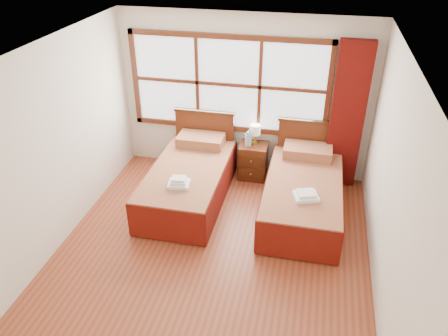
# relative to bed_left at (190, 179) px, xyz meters

# --- Properties ---
(floor) EXTENTS (4.50, 4.50, 0.00)m
(floor) POSITION_rel_bed_left_xyz_m (0.63, -1.20, -0.32)
(floor) COLOR brown
(floor) RESTS_ON ground
(ceiling) EXTENTS (4.50, 4.50, 0.00)m
(ceiling) POSITION_rel_bed_left_xyz_m (0.63, -1.20, 2.28)
(ceiling) COLOR white
(ceiling) RESTS_ON wall_back
(wall_back) EXTENTS (4.00, 0.00, 4.00)m
(wall_back) POSITION_rel_bed_left_xyz_m (0.63, 1.05, 0.98)
(wall_back) COLOR silver
(wall_back) RESTS_ON floor
(wall_left) EXTENTS (0.00, 4.50, 4.50)m
(wall_left) POSITION_rel_bed_left_xyz_m (-1.37, -1.20, 0.98)
(wall_left) COLOR silver
(wall_left) RESTS_ON floor
(wall_right) EXTENTS (0.00, 4.50, 4.50)m
(wall_right) POSITION_rel_bed_left_xyz_m (2.63, -1.20, 0.98)
(wall_right) COLOR silver
(wall_right) RESTS_ON floor
(window) EXTENTS (3.16, 0.06, 1.56)m
(window) POSITION_rel_bed_left_xyz_m (0.38, 1.02, 1.18)
(window) COLOR white
(window) RESTS_ON wall_back
(curtain) EXTENTS (0.50, 0.16, 2.30)m
(curtain) POSITION_rel_bed_left_xyz_m (2.23, 0.91, 0.85)
(curtain) COLOR #5A0C09
(curtain) RESTS_ON wall_back
(bed_left) EXTENTS (1.08, 2.10, 1.05)m
(bed_left) POSITION_rel_bed_left_xyz_m (0.00, 0.00, 0.00)
(bed_left) COLOR #41220D
(bed_left) RESTS_ON floor
(bed_right) EXTENTS (1.08, 2.10, 1.05)m
(bed_right) POSITION_rel_bed_left_xyz_m (1.71, 0.00, -0.00)
(bed_right) COLOR #41220D
(bed_right) RESTS_ON floor
(nightstand) EXTENTS (0.44, 0.44, 0.59)m
(nightstand) POSITION_rel_bed_left_xyz_m (0.85, 0.80, -0.02)
(nightstand) COLOR #532412
(nightstand) RESTS_ON floor
(towels_left) EXTENTS (0.33, 0.29, 0.12)m
(towels_left) POSITION_rel_bed_left_xyz_m (0.02, -0.55, 0.29)
(towels_left) COLOR white
(towels_left) RESTS_ON bed_left
(towels_right) EXTENTS (0.38, 0.36, 0.09)m
(towels_right) POSITION_rel_bed_left_xyz_m (1.75, -0.48, 0.28)
(towels_right) COLOR white
(towels_right) RESTS_ON bed_right
(lamp) EXTENTS (0.16, 0.16, 0.32)m
(lamp) POSITION_rel_bed_left_xyz_m (0.85, 0.88, 0.50)
(lamp) COLOR gold
(lamp) RESTS_ON nightstand
(bottle_near) EXTENTS (0.06, 0.06, 0.23)m
(bottle_near) POSITION_rel_bed_left_xyz_m (0.74, 0.75, 0.38)
(bottle_near) COLOR #A2C3D1
(bottle_near) RESTS_ON nightstand
(bottle_far) EXTENTS (0.07, 0.07, 0.28)m
(bottle_far) POSITION_rel_bed_left_xyz_m (0.78, 0.77, 0.40)
(bottle_far) COLOR #A2C3D1
(bottle_far) RESTS_ON nightstand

